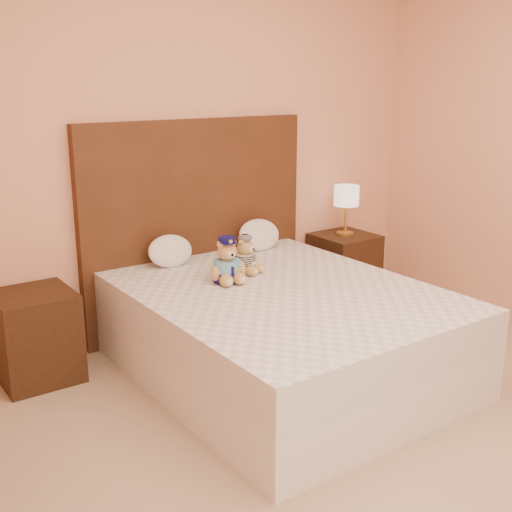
{
  "coord_description": "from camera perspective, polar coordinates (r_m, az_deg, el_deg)",
  "views": [
    {
      "loc": [
        -2.23,
        -1.69,
        1.78
      ],
      "look_at": [
        -0.02,
        1.45,
        0.7
      ],
      "focal_mm": 45.0,
      "sensor_mm": 36.0,
      "label": 1
    }
  ],
  "objects": [
    {
      "name": "ground",
      "position": [
        3.32,
        15.61,
        -17.43
      ],
      "size": [
        4.0,
        4.5,
        0.0
      ],
      "primitive_type": "cube",
      "color": "tan",
      "rests_on": "ground"
    },
    {
      "name": "room_walls",
      "position": [
        3.1,
        11.38,
        15.89
      ],
      "size": [
        4.04,
        4.52,
        2.72
      ],
      "color": "#EAA57F",
      "rests_on": "ground"
    },
    {
      "name": "bed",
      "position": [
        3.95,
        2.32,
        -6.75
      ],
      "size": [
        1.6,
        2.0,
        0.55
      ],
      "color": "white",
      "rests_on": "ground"
    },
    {
      "name": "headboard",
      "position": [
        4.61,
        -5.28,
        2.69
      ],
      "size": [
        1.75,
        0.08,
        1.5
      ],
      "primitive_type": "cube",
      "color": "#4A2716",
      "rests_on": "ground"
    },
    {
      "name": "nightstand_left",
      "position": [
        4.1,
        -18.97,
        -6.76
      ],
      "size": [
        0.45,
        0.45,
        0.55
      ],
      "primitive_type": "cube",
      "color": "#331D10",
      "rests_on": "ground"
    },
    {
      "name": "nightstand_right",
      "position": [
        5.29,
        7.8,
        -1.01
      ],
      "size": [
        0.45,
        0.45,
        0.55
      ],
      "primitive_type": "cube",
      "color": "#331D10",
      "rests_on": "ground"
    },
    {
      "name": "lamp",
      "position": [
        5.16,
        8.04,
        5.11
      ],
      "size": [
        0.2,
        0.2,
        0.4
      ],
      "color": "gold",
      "rests_on": "nightstand_right"
    },
    {
      "name": "teddy_police",
      "position": [
        3.94,
        -2.58,
        -0.36
      ],
      "size": [
        0.27,
        0.26,
        0.28
      ],
      "primitive_type": null,
      "rotation": [
        0.0,
        0.0,
        -0.12
      ],
      "color": "#AE8C44",
      "rests_on": "bed"
    },
    {
      "name": "teddy_prisoner",
      "position": [
        4.13,
        -0.98,
        0.08
      ],
      "size": [
        0.28,
        0.27,
        0.24
      ],
      "primitive_type": null,
      "rotation": [
        0.0,
        0.0,
        0.4
      ],
      "color": "#AE8C44",
      "rests_on": "bed"
    },
    {
      "name": "pillow_left",
      "position": [
        4.33,
        -7.63,
        0.58
      ],
      "size": [
        0.32,
        0.21,
        0.23
      ],
      "primitive_type": "ellipsoid",
      "color": "white",
      "rests_on": "bed"
    },
    {
      "name": "pillow_right",
      "position": [
        4.7,
        0.28,
        2.02
      ],
      "size": [
        0.34,
        0.22,
        0.24
      ],
      "primitive_type": "ellipsoid",
      "color": "white",
      "rests_on": "bed"
    }
  ]
}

